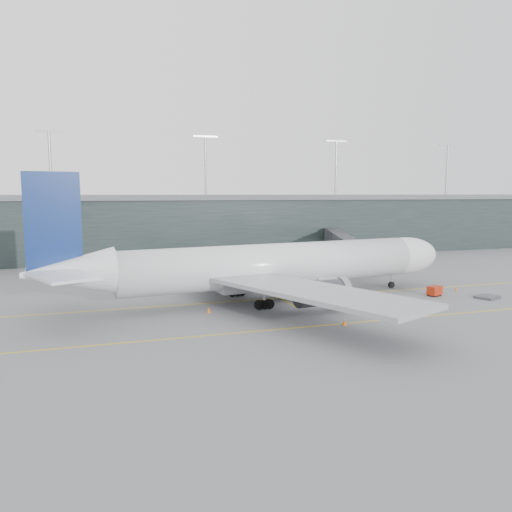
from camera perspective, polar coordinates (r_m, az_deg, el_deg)
name	(u,v)px	position (r m, az deg, el deg)	size (l,w,h in m)	color
ground	(241,295)	(76.97, -1.78, -4.50)	(320.00, 320.00, 0.00)	slate
taxiline_a	(248,300)	(73.22, -0.91, -5.10)	(160.00, 0.25, 0.02)	gold
taxiline_b	(288,328)	(58.52, 3.68, -8.26)	(160.00, 0.25, 0.02)	gold
taxiline_lead_main	(237,274)	(97.24, -2.19, -2.05)	(0.25, 60.00, 0.02)	gold
terminal	(180,224)	(132.36, -8.73, 3.64)	(240.00, 36.00, 29.00)	black
main_aircraft	(272,266)	(72.66, 1.80, -1.12)	(64.68, 60.32, 18.14)	silver
jet_bridge	(332,242)	(107.82, 8.66, 1.61)	(18.79, 45.14, 7.06)	#2D2E33
gse_cart	(435,290)	(81.00, 19.73, -3.73)	(2.61, 2.15, 1.53)	#9D220B
baggage_dolly	(487,297)	(82.40, 24.91, -4.26)	(3.33, 2.67, 0.33)	#3E3D42
uld_a	(200,279)	(85.50, -6.43, -2.63)	(2.38, 1.95, 2.07)	#3A393F
uld_b	(206,276)	(87.92, -5.74, -2.34)	(2.70, 2.38, 2.08)	#3A393F
uld_c	(216,279)	(86.37, -4.63, -2.58)	(2.55, 2.35, 1.87)	#3A393F
cone_nose	(456,288)	(86.65, 21.92, -3.46)	(0.47, 0.47, 0.74)	orange
cone_wing_stbd	(344,322)	(60.62, 10.07, -7.46)	(0.47, 0.47, 0.74)	#E75F0C
cone_wing_port	(264,279)	(89.69, 0.93, -2.59)	(0.47, 0.47, 0.74)	#D1580B
cone_tail	(209,310)	(66.04, -5.41, -6.16)	(0.48, 0.48, 0.76)	#EE5E0D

